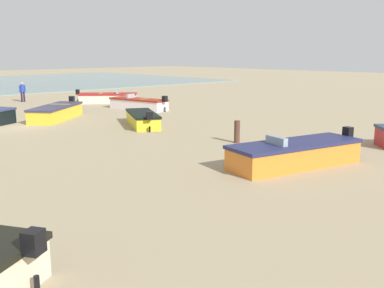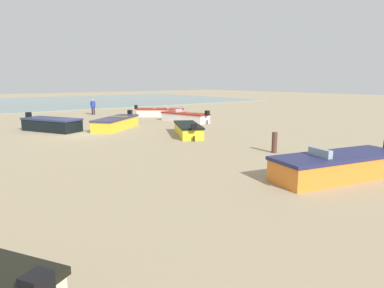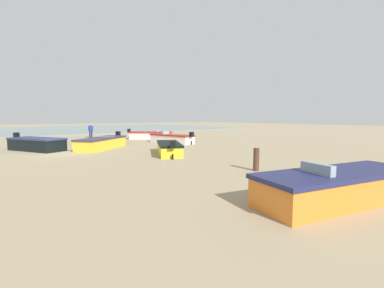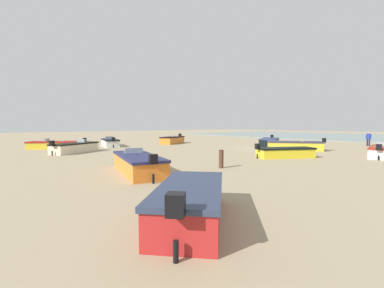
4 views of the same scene
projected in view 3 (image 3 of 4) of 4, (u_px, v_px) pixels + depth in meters
name	position (u px, v px, depth m)	size (l,w,h in m)	color
ground_plane	(63.00, 153.00, 17.66)	(160.00, 160.00, 0.00)	tan
tidal_water	(16.00, 130.00, 45.95)	(80.00, 36.00, 0.06)	gray
boat_orange_0	(339.00, 186.00, 7.37)	(5.46, 2.76, 1.20)	orange
boat_yellow_3	(102.00, 143.00, 19.76)	(4.71, 4.30, 1.17)	gold
boat_cream_6	(151.00, 135.00, 28.57)	(4.58, 4.17, 1.10)	beige
boat_white_8	(172.00, 139.00, 24.17)	(2.22, 4.93, 1.10)	white
boat_yellow_9	(169.00, 148.00, 16.88)	(3.10, 4.28, 1.06)	yellow
boat_black_10	(37.00, 144.00, 18.74)	(3.43, 4.58, 1.23)	black
mooring_post_near_water	(256.00, 159.00, 11.68)	(0.26, 0.26, 1.01)	#4C3024
beach_walker_foreground	(91.00, 130.00, 30.02)	(0.53, 0.35, 1.62)	black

